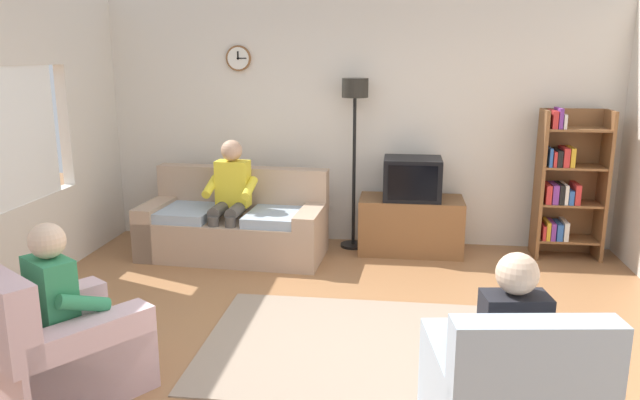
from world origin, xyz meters
The scene contains 13 objects.
ground_plane centered at (0.00, 0.00, 0.00)m, with size 12.00×12.00×0.00m, color #9E6B42.
back_wall_assembly centered at (0.00, 2.66, 1.35)m, with size 6.20×0.17×2.70m.
couch centered at (-1.24, 1.90, 0.31)m, with size 1.95×0.98×0.90m.
tv_stand centered at (0.62, 2.25, 0.30)m, with size 1.10×0.56×0.60m.
tv centered at (0.62, 2.23, 0.82)m, with size 0.60×0.49×0.44m.
bookshelf centered at (2.20, 2.32, 0.78)m, with size 0.68×0.36×1.57m.
floor_lamp centered at (-0.01, 2.35, 1.45)m, with size 0.28×0.28×1.85m.
armchair_near_window centered at (-1.61, -0.92, 0.29)m, with size 1.16×1.18×0.90m.
armchair_near_bookshelf centered at (1.09, -1.14, 0.29)m, with size 0.91×0.98×0.90m.
area_rug centered at (0.17, -0.04, 0.01)m, with size 2.20×1.70×0.01m, color gray.
person_on_couch centered at (-1.25, 1.79, 0.70)m, with size 0.53×0.55×1.24m.
person_in_left_armchair centered at (-1.56, -0.85, 0.60)m, with size 0.62×0.64×1.12m.
person_in_right_armchair centered at (1.08, -1.05, 0.60)m, with size 0.55×0.57×1.12m.
Camera 1 is at (0.47, -4.20, 2.11)m, focal length 34.47 mm.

